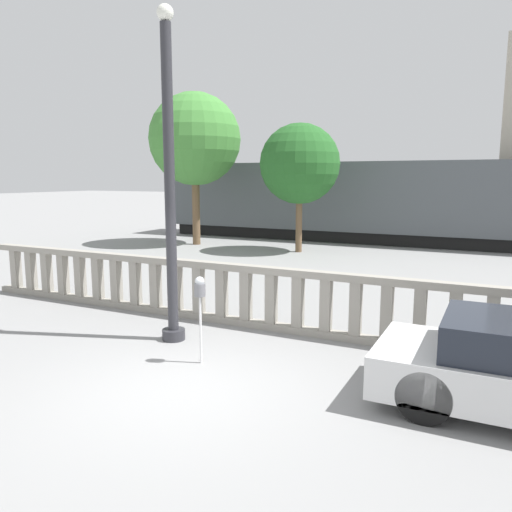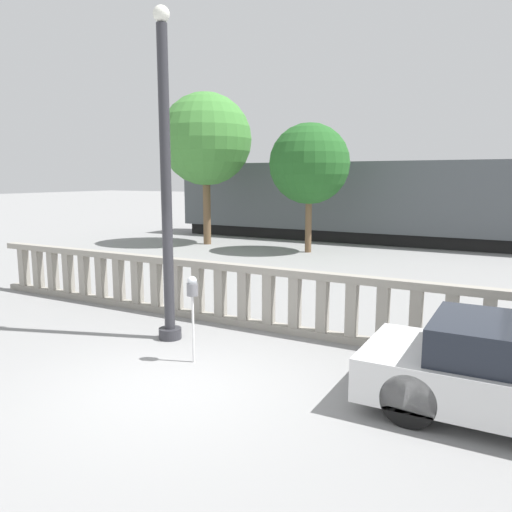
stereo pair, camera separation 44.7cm
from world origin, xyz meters
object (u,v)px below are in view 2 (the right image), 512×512
Objects in this scene: lamppost at (166,189)px; tree_left at (206,140)px; train_near at (443,202)px; parking_meter at (192,293)px; tree_right at (309,164)px.

tree_left is at bearing 121.05° from lamppost.
train_near is at bearing 24.49° from tree_left.
parking_meter is at bearing -94.75° from train_near.
lamppost is at bearing -58.95° from tree_left.
parking_meter is 0.28× the size of tree_right.
tree_left reaches higher than tree_right.
lamppost is at bearing -80.28° from tree_right.
tree_left reaches higher than parking_meter.
train_near is at bearing 44.88° from tree_right.
train_near is 4.94× the size of tree_right.
train_near is at bearing 85.25° from parking_meter.
tree_left is (-6.94, 11.52, 1.85)m from lamppost.
tree_right reaches higher than parking_meter.
parking_meter is 15.11m from tree_left.
parking_meter is at bearing -35.47° from lamppost.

